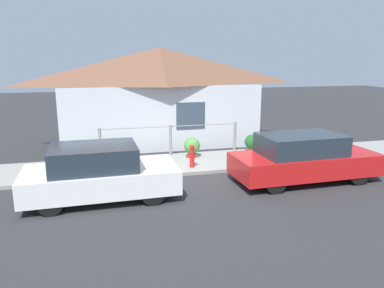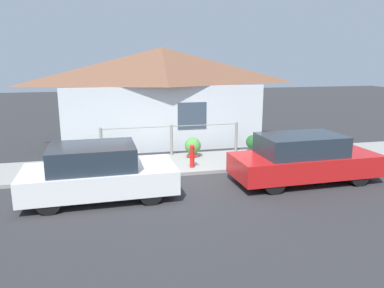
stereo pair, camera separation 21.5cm
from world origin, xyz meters
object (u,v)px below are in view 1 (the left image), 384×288
(car_left, at_px, (99,173))
(car_right, at_px, (304,158))
(potted_plant_by_fence, at_px, (112,151))
(fire_hydrant, at_px, (192,155))
(potted_plant_near_hydrant, at_px, (192,146))
(potted_plant_corner, at_px, (252,142))

(car_left, height_order, car_right, car_left)
(car_left, relative_size, potted_plant_by_fence, 7.41)
(car_left, bearing_deg, potted_plant_by_fence, 80.80)
(fire_hydrant, height_order, potted_plant_near_hydrant, fire_hydrant)
(car_left, height_order, potted_plant_near_hydrant, car_left)
(fire_hydrant, bearing_deg, potted_plant_by_fence, 147.09)
(car_left, distance_m, potted_plant_corner, 6.25)
(fire_hydrant, height_order, potted_plant_by_fence, fire_hydrant)
(car_left, bearing_deg, potted_plant_corner, 28.49)
(fire_hydrant, relative_size, potted_plant_corner, 1.15)
(potted_plant_near_hydrant, bearing_deg, fire_hydrant, -104.15)
(fire_hydrant, distance_m, potted_plant_corner, 2.91)
(fire_hydrant, relative_size, potted_plant_by_fence, 1.43)
(car_left, relative_size, car_right, 0.91)
(potted_plant_by_fence, bearing_deg, potted_plant_corner, -2.13)
(car_left, distance_m, fire_hydrant, 3.34)
(car_left, distance_m, potted_plant_near_hydrant, 4.29)
(car_right, relative_size, fire_hydrant, 5.70)
(potted_plant_near_hydrant, bearing_deg, car_right, -49.20)
(potted_plant_near_hydrant, bearing_deg, car_left, -136.79)
(car_right, distance_m, potted_plant_corner, 3.14)
(fire_hydrant, height_order, potted_plant_corner, fire_hydrant)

